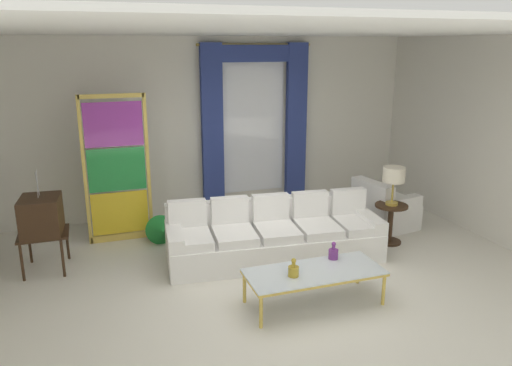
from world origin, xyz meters
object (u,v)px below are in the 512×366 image
bottle_blue_decanter (293,270)px  armchair_white (383,210)px  stained_glass_divider (117,172)px  peacock_figurine (161,231)px  vintage_tv (41,217)px  round_side_table (390,220)px  table_lamp_brass (394,176)px  couch_white_long (273,236)px  coffee_table (314,273)px  bottle_crystal_tall (333,253)px

bottle_blue_decanter → armchair_white: size_ratio=0.23×
stained_glass_divider → peacock_figurine: 1.08m
vintage_tv → peacock_figurine: 1.67m
armchair_white → stained_glass_divider: size_ratio=0.43×
round_side_table → table_lamp_brass: table_lamp_brass is taller
couch_white_long → vintage_tv: size_ratio=2.22×
coffee_table → peacock_figurine: bearing=121.2°
vintage_tv → peacock_figurine: size_ratio=2.24×
bottle_crystal_tall → table_lamp_brass: size_ratio=0.38×
bottle_blue_decanter → stained_glass_divider: (-1.65, 2.74, 0.58)m
vintage_tv → couch_white_long: bearing=-11.3°
vintage_tv → round_side_table: (4.79, -0.68, -0.37)m
coffee_table → table_lamp_brass: size_ratio=2.73×
peacock_figurine → round_side_table: (3.24, -1.00, 0.14)m
couch_white_long → stained_glass_divider: (-1.95, 1.33, 0.75)m
bottle_crystal_tall → stained_glass_divider: bearing=132.6°
table_lamp_brass → bottle_blue_decanter: bearing=-148.0°
coffee_table → round_side_table: (1.85, 1.28, -0.02)m
bottle_crystal_tall → round_side_table: 1.84m
bottle_blue_decanter → armchair_white: (2.39, 1.92, -0.19)m
couch_white_long → stained_glass_divider: stained_glass_divider is taller
coffee_table → bottle_crystal_tall: 0.43m
couch_white_long → peacock_figurine: couch_white_long is taller
bottle_crystal_tall → coffee_table: bearing=-147.7°
vintage_tv → stained_glass_divider: 1.30m
bottle_blue_decanter → peacock_figurine: bottle_blue_decanter is taller
bottle_crystal_tall → vintage_tv: (-3.29, 1.74, 0.25)m
bottle_blue_decanter → peacock_figurine: (-1.10, 2.33, -0.26)m
couch_white_long → round_side_table: couch_white_long is taller
round_side_table → stained_glass_divider: bearing=159.5°
couch_white_long → stained_glass_divider: 2.48m
coffee_table → armchair_white: bearing=41.6°
bottle_crystal_tall → vintage_tv: 3.73m
bottle_blue_decanter → round_side_table: bottle_blue_decanter is taller
vintage_tv → round_side_table: vintage_tv is taller
armchair_white → table_lamp_brass: table_lamp_brass is taller
coffee_table → bottle_crystal_tall: bottle_crystal_tall is taller
coffee_table → stained_glass_divider: stained_glass_divider is taller
peacock_figurine → round_side_table: 3.39m
couch_white_long → vintage_tv: bearing=168.7°
stained_glass_divider → round_side_table: stained_glass_divider is taller
round_side_table → coffee_table: bearing=-145.3°
table_lamp_brass → stained_glass_divider: bearing=159.5°
coffee_table → armchair_white: 2.83m
armchair_white → table_lamp_brass: 0.98m
couch_white_long → armchair_white: bearing=13.8°
couch_white_long → coffee_table: bearing=-91.2°
bottle_crystal_tall → vintage_tv: vintage_tv is taller
coffee_table → table_lamp_brass: 2.35m
vintage_tv → armchair_white: 5.07m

